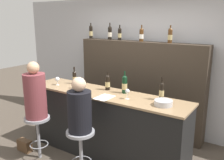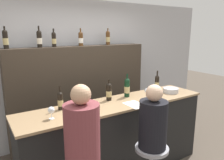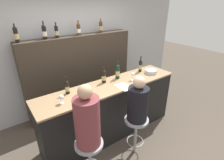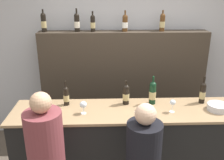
# 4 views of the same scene
# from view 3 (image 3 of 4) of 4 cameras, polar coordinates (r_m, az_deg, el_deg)

# --- Properties ---
(ground_plane) EXTENTS (16.00, 16.00, 0.00)m
(ground_plane) POSITION_cam_3_polar(r_m,az_deg,el_deg) (3.58, 2.57, -19.03)
(ground_plane) COLOR #4C4238
(wall_back) EXTENTS (6.40, 0.05, 2.60)m
(wall_back) POSITION_cam_3_polar(r_m,az_deg,el_deg) (4.21, -11.76, 8.06)
(wall_back) COLOR #B2B2B7
(wall_back) RESTS_ON ground_plane
(bar_counter) EXTENTS (2.73, 0.62, 1.08)m
(bar_counter) POSITION_cam_3_polar(r_m,az_deg,el_deg) (3.42, -0.34, -9.70)
(bar_counter) COLOR black
(bar_counter) RESTS_ON ground_plane
(back_bar_cabinet) EXTENTS (2.56, 0.28, 1.78)m
(back_bar_cabinet) POSITION_cam_3_polar(r_m,az_deg,el_deg) (4.16, -9.95, 1.99)
(back_bar_cabinet) COLOR #382D23
(back_bar_cabinet) RESTS_ON ground_plane
(wine_bottle_counter_0) EXTENTS (0.07, 0.07, 0.30)m
(wine_bottle_counter_0) POSITION_cam_3_polar(r_m,az_deg,el_deg) (2.90, -14.46, -2.20)
(wine_bottle_counter_0) COLOR black
(wine_bottle_counter_0) RESTS_ON bar_counter
(wine_bottle_counter_1) EXTENTS (0.08, 0.08, 0.30)m
(wine_bottle_counter_1) POSITION_cam_3_polar(r_m,az_deg,el_deg) (3.18, -2.69, 1.25)
(wine_bottle_counter_1) COLOR black
(wine_bottle_counter_1) RESTS_ON bar_counter
(wine_bottle_counter_2) EXTENTS (0.08, 0.08, 0.35)m
(wine_bottle_counter_2) POSITION_cam_3_polar(r_m,az_deg,el_deg) (3.35, 1.84, 2.80)
(wine_bottle_counter_2) COLOR black
(wine_bottle_counter_2) RESTS_ON bar_counter
(wine_bottle_counter_3) EXTENTS (0.07, 0.07, 0.33)m
(wine_bottle_counter_3) POSITION_cam_3_polar(r_m,az_deg,el_deg) (3.73, 9.25, 4.69)
(wine_bottle_counter_3) COLOR black
(wine_bottle_counter_3) RESTS_ON bar_counter
(wine_bottle_backbar_0) EXTENTS (0.08, 0.08, 0.32)m
(wine_bottle_backbar_0) POSITION_cam_3_polar(r_m,az_deg,el_deg) (3.55, -28.86, 12.89)
(wine_bottle_backbar_0) COLOR black
(wine_bottle_backbar_0) RESTS_ON back_bar_cabinet
(wine_bottle_backbar_1) EXTENTS (0.08, 0.08, 0.34)m
(wine_bottle_backbar_1) POSITION_cam_3_polar(r_m,az_deg,el_deg) (3.64, -21.23, 14.43)
(wine_bottle_backbar_1) COLOR black
(wine_bottle_backbar_1) RESTS_ON back_bar_cabinet
(wine_bottle_backbar_2) EXTENTS (0.07, 0.07, 0.30)m
(wine_bottle_backbar_2) POSITION_cam_3_polar(r_m,az_deg,el_deg) (3.71, -17.67, 14.88)
(wine_bottle_backbar_2) COLOR black
(wine_bottle_backbar_2) RESTS_ON back_bar_cabinet
(wine_bottle_backbar_3) EXTENTS (0.08, 0.08, 0.30)m
(wine_bottle_backbar_3) POSITION_cam_3_polar(r_m,az_deg,el_deg) (3.89, -10.86, 16.00)
(wine_bottle_backbar_3) COLOR #4C2D14
(wine_bottle_backbar_3) RESTS_ON back_bar_cabinet
(wine_bottle_backbar_4) EXTENTS (0.08, 0.08, 0.31)m
(wine_bottle_backbar_4) POSITION_cam_3_polar(r_m,az_deg,el_deg) (4.16, -3.67, 17.00)
(wine_bottle_backbar_4) COLOR #4C2D14
(wine_bottle_backbar_4) RESTS_ON back_bar_cabinet
(wine_glass_0) EXTENTS (0.08, 0.08, 0.14)m
(wine_glass_0) POSITION_cam_3_polar(r_m,az_deg,el_deg) (2.66, -16.24, -5.44)
(wine_glass_0) COLOR silver
(wine_glass_0) RESTS_ON bar_counter
(wine_glass_1) EXTENTS (0.08, 0.08, 0.15)m
(wine_glass_1) POSITION_cam_3_polar(r_m,az_deg,el_deg) (2.79, -8.49, -3.05)
(wine_glass_1) COLOR silver
(wine_glass_1) RESTS_ON bar_counter
(wine_glass_2) EXTENTS (0.06, 0.06, 0.15)m
(wine_glass_2) POSITION_cam_3_polar(r_m,az_deg,el_deg) (3.31, 6.77, 1.77)
(wine_glass_2) COLOR silver
(wine_glass_2) RESTS_ON bar_counter
(metal_bowl) EXTENTS (0.24, 0.24, 0.07)m
(metal_bowl) POSITION_cam_3_polar(r_m,az_deg,el_deg) (3.72, 12.56, 2.73)
(metal_bowl) COLOR #B7B7BC
(metal_bowl) RESTS_ON bar_counter
(tasting_menu) EXTENTS (0.21, 0.30, 0.00)m
(tasting_menu) POSITION_cam_3_polar(r_m,az_deg,el_deg) (3.08, 3.93, -2.19)
(tasting_menu) COLOR white
(tasting_menu) RESTS_ON bar_counter
(bar_stool_left) EXTENTS (0.40, 0.40, 0.70)m
(bar_stool_left) POSITION_cam_3_polar(r_m,az_deg,el_deg) (2.65, -7.38, -21.96)
(bar_stool_left) COLOR gray
(bar_stool_left) RESTS_ON ground_plane
(guest_seated_left) EXTENTS (0.33, 0.33, 0.88)m
(guest_seated_left) POSITION_cam_3_polar(r_m,az_deg,el_deg) (2.29, -8.11, -12.82)
(guest_seated_left) COLOR brown
(guest_seated_left) RESTS_ON bar_stool_left
(bar_stool_right) EXTENTS (0.40, 0.40, 0.70)m
(bar_stool_right) POSITION_cam_3_polar(r_m,az_deg,el_deg) (3.04, 7.87, -14.72)
(bar_stool_right) COLOR gray
(bar_stool_right) RESTS_ON ground_plane
(guest_seated_right) EXTENTS (0.33, 0.33, 0.76)m
(guest_seated_right) POSITION_cam_3_polar(r_m,az_deg,el_deg) (2.76, 8.43, -7.11)
(guest_seated_right) COLOR black
(guest_seated_right) RESTS_ON bar_stool_right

